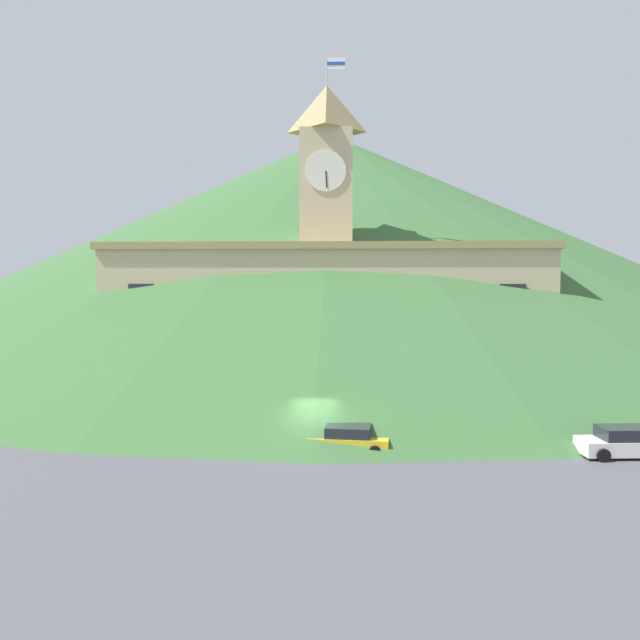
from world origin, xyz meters
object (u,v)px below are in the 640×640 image
street_lamp_left (510,351)px  car_silver_hatch (410,409)px  car_green_wagon (201,398)px  car_blue_van (103,402)px  car_white_taxi (624,443)px  street_lamp_center (327,348)px  street_lamp_far_right (149,347)px  car_red_sedan (514,421)px  pedestrian (452,393)px  car_yellow_coupe (348,439)px

street_lamp_left → car_silver_hatch: 11.31m
car_green_wagon → car_blue_van: bearing=30.4°
car_white_taxi → car_green_wagon: bearing=-28.7°
car_blue_van → car_green_wagon: bearing=-154.4°
street_lamp_center → car_white_taxi: (15.48, -15.33, -3.12)m
street_lamp_left → car_silver_hatch: size_ratio=1.22×
street_lamp_left → car_white_taxi: (1.73, -15.33, -2.92)m
street_lamp_far_right → street_lamp_center: street_lamp_center is taller
street_lamp_left → car_red_sedan: 11.12m
street_lamp_left → street_lamp_center: bearing=180.0°
car_red_sedan → pedestrian: (-2.36, 7.23, 0.32)m
street_lamp_center → car_silver_hatch: street_lamp_center is taller
car_green_wagon → car_yellow_coupe: bearing=137.4°
street_lamp_center → car_blue_van: street_lamp_center is taller
car_blue_van → car_red_sedan: (25.72, -3.24, -0.29)m
street_lamp_left → car_green_wagon: street_lamp_left is taller
car_white_taxi → car_blue_van: car_blue_van is taller
street_lamp_far_right → pedestrian: street_lamp_far_right is taller
street_lamp_far_right → car_white_taxi: bearing=-27.8°
street_lamp_center → car_green_wagon: 10.17m
street_lamp_far_right → pedestrian: bearing=-8.1°
street_lamp_left → car_red_sedan: bearing=-103.3°
car_white_taxi → car_yellow_coupe: 13.93m
car_silver_hatch → car_red_sedan: bearing=-22.9°
car_green_wagon → car_red_sedan: 20.88m
car_silver_hatch → street_lamp_left: bearing=47.8°
street_lamp_left → car_white_taxi: bearing=-83.5°
street_lamp_far_right → car_white_taxi: street_lamp_far_right is taller
car_white_taxi → car_green_wagon: car_green_wagon is taller
street_lamp_far_right → car_blue_van: (-0.78, -7.20, -2.81)m
street_lamp_far_right → street_lamp_left: bearing=0.0°
car_blue_van → pedestrian: size_ratio=2.83×
street_lamp_far_right → car_white_taxi: (29.13, -15.33, -3.08)m
street_lamp_left → street_lamp_far_right: bearing=180.0°
car_green_wagon → car_yellow_coupe: car_green_wagon is taller
street_lamp_left → car_red_sedan: (-2.46, -10.44, -2.94)m
car_white_taxi → car_green_wagon: (-24.16, 11.04, 0.02)m
car_blue_van → street_lamp_far_right: bearing=-97.5°
car_yellow_coupe → car_silver_hatch: bearing=68.4°
street_lamp_left → car_blue_van: bearing=-165.7°
street_lamp_far_right → car_red_sedan: size_ratio=1.18×
car_blue_van → street_lamp_center: bearing=-154.7°
car_white_taxi → street_lamp_center: bearing=-48.9°
street_lamp_far_right → car_silver_hatch: 20.75m
car_red_sedan → car_blue_van: bearing=174.1°
car_green_wagon → car_silver_hatch: (14.23, -2.93, -0.03)m
street_lamp_center → car_yellow_coupe: street_lamp_center is taller
street_lamp_center → car_silver_hatch: (5.55, -7.22, -3.12)m
car_green_wagon → car_white_taxi: bearing=159.0°
street_lamp_center → pedestrian: bearing=-19.8°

